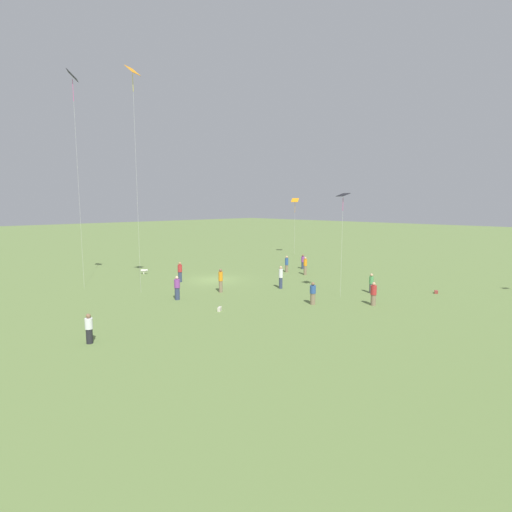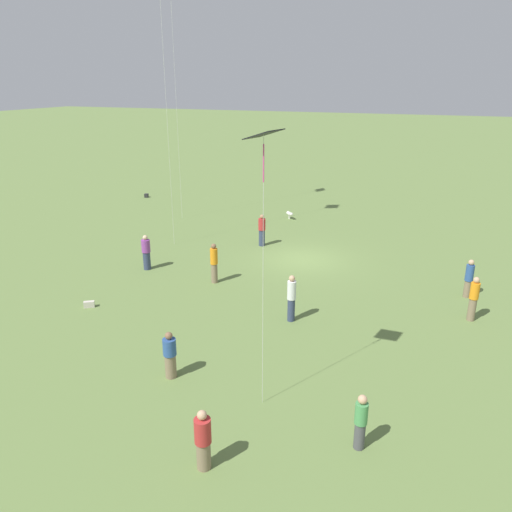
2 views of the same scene
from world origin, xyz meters
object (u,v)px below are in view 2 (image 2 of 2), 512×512
at_px(person_10, 214,263).
at_px(picnic_bag_2, 89,304).
at_px(kite_1, 264,147).
at_px(dog_0, 290,214).
at_px(person_4, 203,440).
at_px(person_0, 469,278).
at_px(person_5, 146,253).
at_px(person_9, 291,298).
at_px(person_6, 474,299).
at_px(picnic_bag_0, 146,196).
at_px(person_2, 262,230).
at_px(person_1, 361,422).
at_px(person_8, 170,355).

bearing_deg(person_10, picnic_bag_2, 63.62).
bearing_deg(kite_1, dog_0, -106.86).
height_order(kite_1, picnic_bag_2, kite_1).
height_order(person_4, person_10, person_10).
relative_size(person_0, person_5, 0.97).
relative_size(person_9, picnic_bag_2, 4.15).
xyz_separation_m(person_0, person_10, (10.99, 2.55, 0.10)).
distance_m(person_6, picnic_bag_2, 15.54).
bearing_deg(person_0, picnic_bag_2, -53.06).
distance_m(kite_1, picnic_bag_0, 29.38).
bearing_deg(picnic_bag_0, dog_0, 170.78).
bearing_deg(person_0, person_2, -95.53).
xyz_separation_m(person_4, person_10, (4.94, -10.76, 0.15)).
height_order(person_4, person_9, person_9).
xyz_separation_m(person_5, picnic_bag_0, (9.01, -13.71, -0.73)).
bearing_deg(kite_1, person_1, 131.33).
relative_size(person_5, person_9, 0.93).
distance_m(person_1, dog_0, 22.32).
bearing_deg(person_5, person_1, -128.79).
bearing_deg(picnic_bag_2, person_9, -166.83).
bearing_deg(person_5, person_4, -143.92).
height_order(person_1, person_4, person_4).
distance_m(person_2, person_9, 9.46).
height_order(person_4, dog_0, person_4).
xyz_separation_m(person_8, person_10, (2.15, -7.60, 0.19)).
xyz_separation_m(person_5, person_9, (-8.43, 2.76, 0.10)).
bearing_deg(person_9, person_2, 128.41).
relative_size(person_0, kite_1, 0.22).
bearing_deg(picnic_bag_2, person_2, -110.35).
height_order(person_9, person_10, person_9).
bearing_deg(person_9, person_10, 162.41).
relative_size(person_2, kite_1, 0.23).
bearing_deg(person_2, person_1, -166.96).
bearing_deg(person_10, picnic_bag_0, -33.39).
distance_m(person_5, person_6, 15.04).
relative_size(person_0, person_4, 1.04).
relative_size(person_6, kite_1, 0.23).
relative_size(person_2, person_6, 1.00).
relative_size(person_8, person_9, 0.83).
height_order(person_9, picnic_bag_2, person_9).
distance_m(person_4, dog_0, 23.29).
height_order(person_8, picnic_bag_2, person_8).
relative_size(person_4, person_6, 0.91).
height_order(person_6, picnic_bag_2, person_6).
relative_size(person_4, dog_0, 2.66).
bearing_deg(person_1, person_8, -83.04).
xyz_separation_m(person_9, picnic_bag_2, (8.23, 1.92, -0.84)).
bearing_deg(person_5, person_2, -38.10).
bearing_deg(person_6, person_2, 110.13).
height_order(person_6, person_10, person_10).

